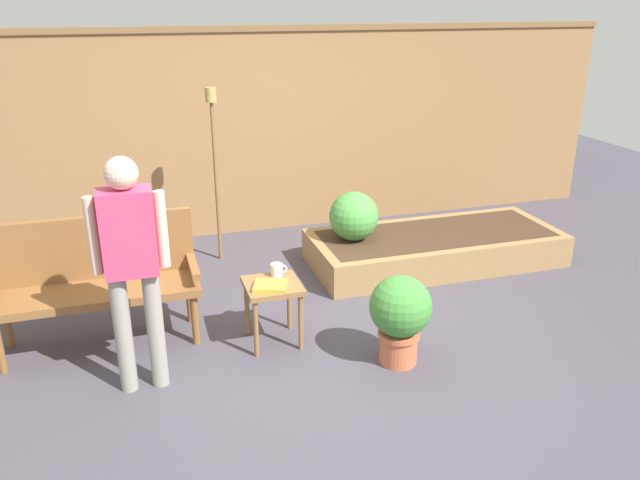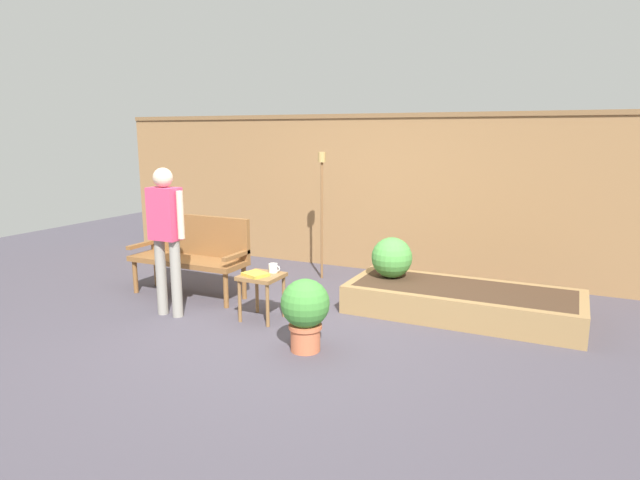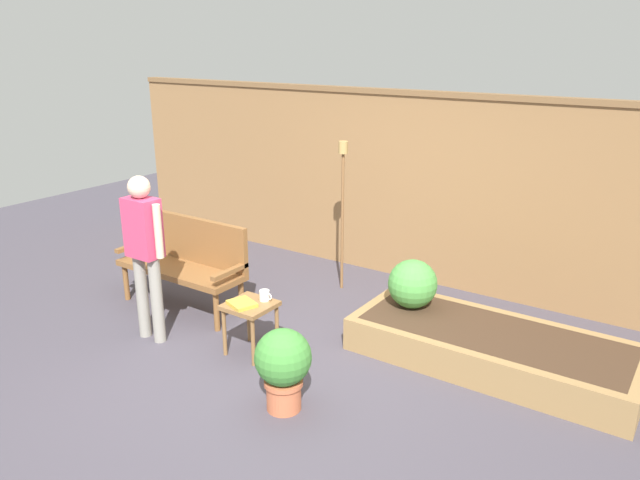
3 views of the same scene
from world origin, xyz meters
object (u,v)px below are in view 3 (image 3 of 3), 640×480
at_px(tiki_torch, 343,189).
at_px(shrub_near_bench, 413,284).
at_px(garden_bench, 186,256).
at_px(person_by_bench, 144,244).
at_px(cup_on_table, 265,295).
at_px(book_on_table, 242,304).
at_px(side_table, 250,312).
at_px(potted_boxwood, 283,364).

bearing_deg(tiki_torch, shrub_near_bench, -28.08).
distance_m(garden_bench, person_by_bench, 0.87).
distance_m(cup_on_table, book_on_table, 0.22).
relative_size(side_table, potted_boxwood, 0.73).
relative_size(cup_on_table, person_by_bench, 0.08).
relative_size(garden_bench, cup_on_table, 11.27).
distance_m(side_table, book_on_table, 0.12).
bearing_deg(tiki_torch, potted_boxwood, -68.13).
xyz_separation_m(side_table, cup_on_table, (0.07, 0.13, 0.13)).
xyz_separation_m(side_table, person_by_bench, (-0.95, -0.31, 0.54)).
height_order(book_on_table, person_by_bench, person_by_bench).
relative_size(garden_bench, book_on_table, 6.13).
relative_size(garden_bench, shrub_near_bench, 3.15).
bearing_deg(book_on_table, shrub_near_bench, 68.32).
height_order(side_table, person_by_bench, person_by_bench).
xyz_separation_m(garden_bench, side_table, (1.22, -0.42, -0.15)).
bearing_deg(garden_bench, person_by_bench, -70.06).
bearing_deg(shrub_near_bench, potted_boxwood, -98.94).
bearing_deg(garden_bench, shrub_near_bench, 16.81).
relative_size(shrub_near_bench, person_by_bench, 0.29).
xyz_separation_m(potted_boxwood, shrub_near_bench, (0.26, 1.64, 0.15)).
bearing_deg(shrub_near_bench, cup_on_table, -134.66).
relative_size(cup_on_table, book_on_table, 0.54).
xyz_separation_m(garden_bench, book_on_table, (1.19, -0.49, -0.05)).
distance_m(cup_on_table, person_by_bench, 1.18).
bearing_deg(side_table, shrub_near_bench, 46.90).
relative_size(side_table, person_by_bench, 0.31).
relative_size(book_on_table, person_by_bench, 0.15).
bearing_deg(garden_bench, cup_on_table, -13.06).
xyz_separation_m(book_on_table, potted_boxwood, (0.80, -0.46, -0.11)).
bearing_deg(person_by_bench, side_table, 18.13).
height_order(cup_on_table, tiki_torch, tiki_torch).
bearing_deg(potted_boxwood, person_by_bench, 172.64).
bearing_deg(shrub_near_bench, garden_bench, -163.19).
bearing_deg(tiki_torch, garden_bench, -129.85).
distance_m(book_on_table, shrub_near_bench, 1.58).
bearing_deg(cup_on_table, potted_boxwood, -42.99).
bearing_deg(side_table, garden_bench, 160.80).
height_order(shrub_near_bench, person_by_bench, person_by_bench).
bearing_deg(person_by_bench, book_on_table, 14.69).
xyz_separation_m(side_table, shrub_near_bench, (1.03, 1.10, 0.13)).
distance_m(book_on_table, potted_boxwood, 0.94).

